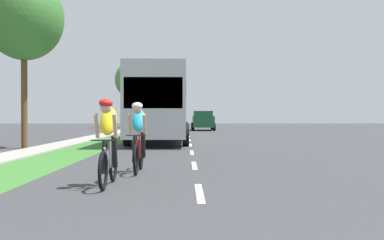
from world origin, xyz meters
TOP-DOWN VIEW (x-y plane):
  - ground_plane at (0.00, 20.00)m, footprint 120.00×120.00m
  - grass_verge at (-4.16, 20.00)m, footprint 1.84×70.00m
  - sidewalk_concrete at (-5.74, 20.00)m, footprint 1.33×70.00m
  - lane_markings_center at (0.00, 24.00)m, footprint 0.12×53.80m
  - cyclist_lead at (-1.63, 6.71)m, footprint 0.42×1.72m
  - cyclist_trailing at (-1.30, 8.64)m, footprint 0.42×1.72m
  - bus_silver at (-1.46, 21.10)m, footprint 2.78×11.60m
  - suv_dark_green at (1.42, 38.96)m, footprint 2.15×4.70m
  - street_tree_near at (-6.59, 15.97)m, footprint 3.08×3.08m
  - street_tree_far at (-6.28, 47.91)m, footprint 3.83×3.83m

SIDE VIEW (x-z plane):
  - ground_plane at x=0.00m, z-range 0.00..0.00m
  - grass_verge at x=-4.16m, z-range 0.00..0.01m
  - lane_markings_center at x=0.00m, z-range 0.00..0.01m
  - sidewalk_concrete at x=-5.74m, z-range -0.05..0.06m
  - cyclist_lead at x=-1.63m, z-range 0.02..1.60m
  - cyclist_trailing at x=-1.30m, z-range 0.02..1.60m
  - suv_dark_green at x=1.42m, z-range 0.05..1.84m
  - bus_silver at x=-1.46m, z-range 0.24..3.72m
  - street_tree_near at x=-6.59m, z-range 1.72..8.61m
  - street_tree_far at x=-6.28m, z-range 1.67..9.25m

